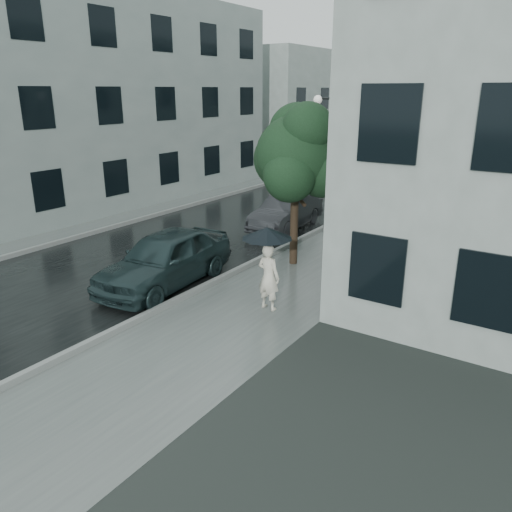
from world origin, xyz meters
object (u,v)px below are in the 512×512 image
Objects in this scene: car_near at (165,259)px; car_far at (286,212)px; street_tree at (297,155)px; lamp_post at (326,155)px; pedestrian at (269,277)px.

car_far is (-0.25, 7.08, -0.11)m from car_near.
car_near is 7.09m from car_far.
street_tree is 0.98× the size of lamp_post.
car_far is at bearing 87.84° from car_near.
car_near is at bearing -91.18° from car_far.
car_far is at bearing -57.33° from pedestrian.
street_tree is 1.08× the size of car_near.
lamp_post is at bearing 23.28° from car_far.
pedestrian is at bearing -71.03° from street_tree.
pedestrian is 0.34× the size of lamp_post.
lamp_post is (-1.00, 4.04, -0.51)m from street_tree.
lamp_post is at bearing 78.05° from car_near.
car_near reaches higher than car_far.
car_near is 1.13× the size of car_far.
pedestrian is 0.34× the size of street_tree.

